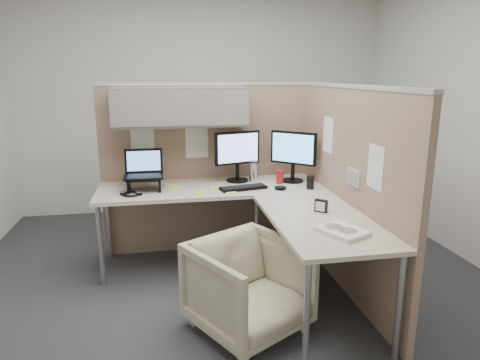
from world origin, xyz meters
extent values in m
plane|color=#2E2F33|center=(0.00, 0.00, 0.00)|extent=(4.50, 4.50, 0.00)
cube|color=#9C7E66|center=(-0.10, 0.90, 0.80)|extent=(2.00, 0.05, 1.60)
cube|color=#A8A399|center=(-0.10, 0.90, 1.61)|extent=(2.00, 0.06, 0.03)
cube|color=slate|center=(-0.35, 0.75, 1.42)|extent=(1.20, 0.34, 0.34)
cube|color=gray|center=(-0.35, 0.57, 1.42)|extent=(1.18, 0.01, 0.30)
plane|color=white|center=(-0.70, 0.87, 1.15)|extent=(0.26, 0.00, 0.26)
plane|color=white|center=(-0.20, 0.87, 1.08)|extent=(0.26, 0.00, 0.26)
cube|color=#9C7E66|center=(0.90, -0.10, 0.80)|extent=(0.05, 2.00, 1.60)
cube|color=#A8A399|center=(0.90, -0.10, 1.61)|extent=(0.06, 2.00, 0.03)
cube|color=#A8A399|center=(0.90, 0.90, 0.80)|extent=(0.06, 0.06, 1.60)
cube|color=silver|center=(0.87, -0.25, 0.96)|extent=(0.02, 0.20, 0.12)
cube|color=gray|center=(0.86, -0.25, 0.96)|extent=(0.00, 0.16, 0.09)
plane|color=white|center=(0.87, 0.30, 1.20)|extent=(0.00, 0.26, 0.26)
plane|color=white|center=(0.87, -0.55, 1.10)|extent=(0.00, 0.26, 0.26)
cube|color=beige|center=(-0.10, 0.54, 0.71)|extent=(2.00, 0.68, 0.03)
cube|color=beige|center=(0.54, -0.45, 0.71)|extent=(0.68, 1.30, 0.03)
cube|color=white|center=(-0.10, 0.20, 0.71)|extent=(2.00, 0.02, 0.03)
cylinder|color=gray|center=(-1.05, 0.25, 0.35)|extent=(0.04, 0.04, 0.70)
cylinder|color=gray|center=(-1.05, 0.83, 0.35)|extent=(0.04, 0.04, 0.70)
cylinder|color=gray|center=(0.25, -1.05, 0.35)|extent=(0.04, 0.04, 0.70)
cylinder|color=gray|center=(0.83, -1.05, 0.35)|extent=(0.04, 0.04, 0.70)
cylinder|color=gray|center=(0.25, 0.25, 0.35)|extent=(0.04, 0.04, 0.70)
imported|color=beige|center=(0.01, -0.57, 0.35)|extent=(0.90, 0.88, 0.69)
cylinder|color=black|center=(0.15, 0.68, 0.74)|extent=(0.20, 0.20, 0.02)
cylinder|color=black|center=(0.15, 0.68, 0.82)|extent=(0.04, 0.04, 0.15)
cube|color=black|center=(0.15, 0.68, 1.05)|extent=(0.43, 0.15, 0.30)
cube|color=#89ADED|center=(0.16, 0.66, 1.05)|extent=(0.39, 0.11, 0.26)
cylinder|color=black|center=(0.66, 0.58, 0.74)|extent=(0.20, 0.20, 0.02)
cylinder|color=black|center=(0.66, 0.58, 0.82)|extent=(0.04, 0.04, 0.15)
cube|color=black|center=(0.66, 0.58, 1.05)|extent=(0.35, 0.32, 0.30)
cube|color=#54A5E6|center=(0.65, 0.57, 1.05)|extent=(0.30, 0.27, 0.26)
cube|color=black|center=(-0.69, 0.51, 0.84)|extent=(0.29, 0.23, 0.01)
cube|color=black|center=(-0.82, 0.51, 0.79)|extent=(0.02, 0.21, 0.11)
cube|color=black|center=(-0.56, 0.51, 0.79)|extent=(0.02, 0.21, 0.11)
cube|color=black|center=(-0.69, 0.51, 0.85)|extent=(0.33, 0.23, 0.02)
cube|color=black|center=(-0.69, 0.65, 0.97)|extent=(0.33, 0.05, 0.21)
cube|color=#598CF2|center=(-0.69, 0.64, 0.96)|extent=(0.29, 0.04, 0.17)
cube|color=black|center=(0.16, 0.39, 0.74)|extent=(0.43, 0.21, 0.02)
ellipsoid|color=black|center=(0.47, 0.31, 0.75)|extent=(0.12, 0.09, 0.04)
cylinder|color=silver|center=(0.31, 0.65, 0.82)|extent=(0.09, 0.09, 0.18)
cylinder|color=black|center=(0.31, 0.65, 0.91)|extent=(0.09, 0.09, 0.01)
cylinder|color=black|center=(0.73, 0.30, 0.79)|extent=(0.07, 0.07, 0.12)
cylinder|color=#B21E1E|center=(0.52, 0.54, 0.79)|extent=(0.07, 0.07, 0.12)
cube|color=#DBE43C|center=(-0.09, 0.45, 0.73)|extent=(0.09, 0.09, 0.01)
cube|color=#DBE43C|center=(0.03, 0.28, 0.73)|extent=(0.10, 0.10, 0.01)
cube|color=#DBE43C|center=(-0.23, 0.33, 0.73)|extent=(0.10, 0.10, 0.01)
cube|color=#DBE43C|center=(-0.43, 0.59, 0.73)|extent=(0.10, 0.10, 0.01)
torus|color=black|center=(-0.79, 0.38, 0.74)|extent=(0.18, 0.18, 0.02)
cylinder|color=black|center=(-0.86, 0.39, 0.75)|extent=(0.06, 0.06, 0.03)
cylinder|color=black|center=(-0.73, 0.36, 0.75)|extent=(0.06, 0.06, 0.03)
cube|color=white|center=(0.57, -0.77, 0.74)|extent=(0.32, 0.35, 0.03)
cylinder|color=silver|center=(0.59, -0.80, 0.76)|extent=(0.12, 0.12, 0.00)
cylinder|color=silver|center=(0.53, -0.72, 0.76)|extent=(0.12, 0.12, 0.00)
cube|color=black|center=(0.59, -0.33, 0.78)|extent=(0.09, 0.09, 0.09)
cube|color=white|center=(0.58, -0.34, 0.78)|extent=(0.06, 0.05, 0.07)
camera|label=1|loc=(-0.52, -3.13, 1.71)|focal=32.00mm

